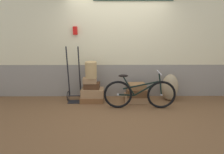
% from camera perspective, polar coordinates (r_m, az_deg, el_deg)
% --- Properties ---
extents(ground, '(9.64, 5.20, 0.06)m').
position_cam_1_polar(ground, '(4.74, 2.01, -8.96)').
color(ground, brown).
extents(station_building, '(7.64, 0.74, 2.87)m').
position_cam_1_polar(station_building, '(5.21, 1.91, 9.95)').
color(station_building, gray).
rests_on(station_building, ground).
extents(suitcase_0, '(0.57, 0.39, 0.13)m').
position_cam_1_polar(suitcase_0, '(5.07, -5.79, -6.25)').
color(suitcase_0, brown).
rests_on(suitcase_0, ground).
extents(suitcase_1, '(0.56, 0.38, 0.20)m').
position_cam_1_polar(suitcase_1, '(5.01, -5.61, -4.47)').
color(suitcase_1, '#9E754C').
rests_on(suitcase_1, suitcase_0).
extents(suitcase_2, '(0.40, 0.27, 0.15)m').
position_cam_1_polar(suitcase_2, '(4.98, -5.81, -2.46)').
color(suitcase_2, '#4C2D19').
rests_on(suitcase_2, suitcase_1).
extents(suitcase_3, '(0.34, 0.21, 0.14)m').
position_cam_1_polar(suitcase_3, '(4.90, -6.42, -1.00)').
color(suitcase_3, '#9E754C').
rests_on(suitcase_3, suitcase_2).
extents(suitcase_4, '(0.57, 0.45, 0.17)m').
position_cam_1_polar(suitcase_4, '(5.09, 6.90, -6.01)').
color(suitcase_4, '#9E754C').
rests_on(suitcase_4, ground).
extents(suitcase_5, '(0.51, 0.41, 0.18)m').
position_cam_1_polar(suitcase_5, '(5.00, 7.12, -4.26)').
color(suitcase_5, brown).
rests_on(suitcase_5, suitcase_4).
extents(suitcase_6, '(0.44, 0.35, 0.11)m').
position_cam_1_polar(suitcase_6, '(4.98, 7.20, -2.53)').
color(suitcase_6, olive).
rests_on(suitcase_6, suitcase_5).
extents(wicker_basket, '(0.28, 0.28, 0.39)m').
position_cam_1_polar(wicker_basket, '(4.85, -6.06, 2.07)').
color(wicker_basket, tan).
rests_on(wicker_basket, suitcase_3).
extents(luggage_trolley, '(0.36, 0.35, 1.38)m').
position_cam_1_polar(luggage_trolley, '(5.07, -10.77, -2.94)').
color(luggage_trolley, black).
rests_on(luggage_trolley, ground).
extents(burlap_sack, '(0.42, 0.35, 0.68)m').
position_cam_1_polar(burlap_sack, '(5.25, 16.27, -2.88)').
color(burlap_sack, '#9E8966').
rests_on(burlap_sack, ground).
extents(bicycle, '(1.65, 0.46, 0.87)m').
position_cam_1_polar(bicycle, '(4.60, 7.89, -4.79)').
color(bicycle, black).
rests_on(bicycle, ground).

